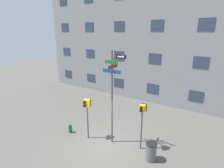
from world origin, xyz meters
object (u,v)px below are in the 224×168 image
(pedestrian_signal_left, at_px, (87,108))
(fire_hydrant, at_px, (70,128))
(pedestrian_signal_right, at_px, (142,115))
(trash_bin, at_px, (151,152))
(street_sign_pole, at_px, (113,90))

(pedestrian_signal_left, height_order, fire_hydrant, pedestrian_signal_left)
(pedestrian_signal_left, distance_m, pedestrian_signal_right, 3.09)
(pedestrian_signal_right, height_order, trash_bin, pedestrian_signal_right)
(trash_bin, bearing_deg, street_sign_pole, 174.74)
(pedestrian_signal_right, height_order, fire_hydrant, pedestrian_signal_right)
(trash_bin, bearing_deg, pedestrian_signal_left, -176.69)
(fire_hydrant, distance_m, trash_bin, 5.10)
(pedestrian_signal_right, relative_size, trash_bin, 2.77)
(pedestrian_signal_right, distance_m, trash_bin, 1.78)
(street_sign_pole, bearing_deg, pedestrian_signal_right, 11.90)
(trash_bin, bearing_deg, pedestrian_signal_right, 145.02)
(fire_hydrant, bearing_deg, pedestrian_signal_right, 12.02)
(pedestrian_signal_left, bearing_deg, trash_bin, 3.31)
(pedestrian_signal_right, xyz_separation_m, fire_hydrant, (-4.30, -0.92, -1.70))
(fire_hydrant, bearing_deg, pedestrian_signal_left, 6.78)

